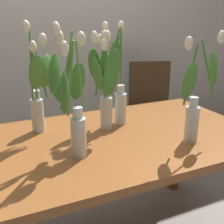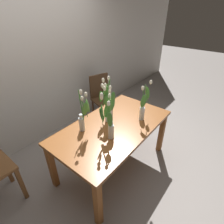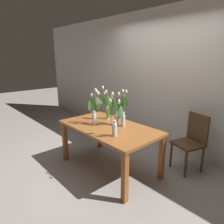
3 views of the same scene
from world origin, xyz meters
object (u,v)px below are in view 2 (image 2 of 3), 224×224
Objects in this scene: tulip_vase_4 at (108,121)px; dining_chair at (102,96)px; tulip_vase_0 at (108,102)px; tulip_vase_1 at (143,107)px; tulip_vase_3 at (83,116)px; dining_table at (113,131)px; tulip_vase_2 at (108,107)px.

tulip_vase_4 is 0.62× the size of dining_chair.
tulip_vase_0 is 1.07× the size of tulip_vase_1.
tulip_vase_1 is 0.79m from tulip_vase_3.
tulip_vase_3 reaches higher than tulip_vase_0.
tulip_vase_1 is at bearing -113.60° from dining_chair.
tulip_vase_0 is (0.11, 0.18, 0.33)m from dining_table.
tulip_vase_0 is at bearing 38.67° from tulip_vase_2.
dining_chair is at bearing 46.24° from tulip_vase_0.
tulip_vase_3 is at bearing 145.85° from dining_table.
tulip_vase_3 reaches higher than tulip_vase_1.
dining_chair is at bearing 48.03° from dining_table.
tulip_vase_2 is at bearing -141.33° from tulip_vase_0.
tulip_vase_1 is 0.58× the size of dining_chair.
tulip_vase_3 is (-0.33, 0.10, -0.02)m from tulip_vase_2.
dining_table is at bearing -131.97° from dining_chair.
tulip_vase_0 is 1.20m from dining_chair.
tulip_vase_4 is at bearing -154.10° from dining_table.
tulip_vase_3 reaches higher than tulip_vase_4.
tulip_vase_1 is 1.01× the size of tulip_vase_2.
dining_table is at bearing -101.95° from tulip_vase_2.
dining_chair is (0.53, 1.20, -0.40)m from tulip_vase_1.
dining_table is 0.39m from tulip_vase_0.
tulip_vase_0 reaches higher than tulip_vase_1.
tulip_vase_2 reaches higher than dining_chair.
tulip_vase_4 is at bearing -75.72° from tulip_vase_3.
dining_chair is (0.89, 0.98, -0.12)m from dining_table.
dining_table is at bearing 148.73° from tulip_vase_1.
tulip_vase_1 is at bearing -58.19° from tulip_vase_0.
tulip_vase_0 reaches higher than dining_chair.
dining_table is 2.74× the size of tulip_vase_3.
dining_table is 2.97× the size of tulip_vase_1.
tulip_vase_4 is at bearing 169.47° from tulip_vase_1.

